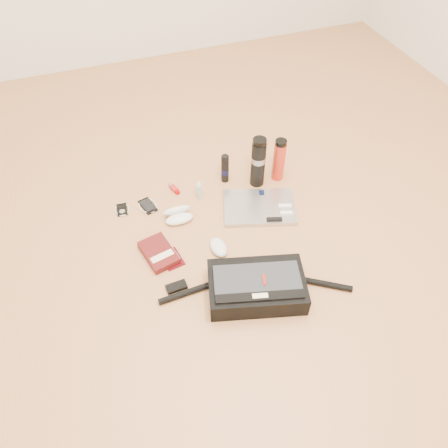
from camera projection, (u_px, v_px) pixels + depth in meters
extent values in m
plane|color=tan|center=(225.00, 250.00, 2.09)|extent=(4.00, 4.00, 0.00)
cube|color=black|center=(257.00, 287.00, 1.89)|extent=(0.47, 0.36, 0.10)
cube|color=#282A2F|center=(258.00, 281.00, 1.84)|extent=(0.40, 0.27, 0.01)
cube|color=black|center=(260.00, 297.00, 1.79)|extent=(0.37, 0.14, 0.01)
cube|color=#F3E9BC|center=(260.00, 296.00, 1.79)|extent=(0.07, 0.04, 0.01)
cube|color=#9E1608|center=(264.00, 280.00, 1.84)|extent=(0.03, 0.06, 0.02)
cylinder|color=black|center=(187.00, 293.00, 1.91)|extent=(0.26, 0.04, 0.03)
cylinder|color=black|center=(323.00, 283.00, 1.95)|extent=(0.23, 0.16, 0.03)
cube|color=black|center=(176.00, 287.00, 1.94)|extent=(0.09, 0.05, 0.02)
cube|color=#ABABAD|center=(259.00, 207.00, 2.27)|extent=(0.43, 0.35, 0.02)
cube|color=black|center=(262.00, 193.00, 2.32)|extent=(0.04, 0.04, 0.00)
cube|color=white|center=(285.00, 206.00, 2.25)|extent=(0.07, 0.04, 0.01)
cube|color=white|center=(286.00, 213.00, 2.22)|extent=(0.06, 0.04, 0.01)
cube|color=black|center=(274.00, 219.00, 2.19)|extent=(0.08, 0.04, 0.01)
cube|color=#4C1010|center=(159.00, 253.00, 2.06)|extent=(0.17, 0.22, 0.03)
cube|color=beige|center=(171.00, 247.00, 2.08)|extent=(0.04, 0.19, 0.03)
cube|color=#F1E7BC|center=(162.00, 256.00, 2.02)|extent=(0.11, 0.06, 0.00)
cube|color=#4A030A|center=(172.00, 259.00, 2.05)|extent=(0.11, 0.13, 0.00)
cube|color=gold|center=(171.00, 257.00, 2.06)|extent=(0.05, 0.05, 0.00)
ellipsoid|color=silver|center=(218.00, 247.00, 2.08)|extent=(0.08, 0.13, 0.04)
ellipsoid|color=white|center=(179.00, 219.00, 2.20)|extent=(0.14, 0.07, 0.04)
ellipsoid|color=white|center=(177.00, 210.00, 2.22)|extent=(0.14, 0.07, 0.08)
ellipsoid|color=black|center=(174.00, 220.00, 2.19)|extent=(0.04, 0.03, 0.01)
ellipsoid|color=black|center=(185.00, 217.00, 2.20)|extent=(0.04, 0.03, 0.01)
cylinder|color=black|center=(179.00, 218.00, 2.20)|extent=(0.02, 0.00, 0.00)
cube|color=black|center=(122.00, 210.00, 2.27)|extent=(0.06, 0.09, 0.01)
cylinder|color=#A7A7AA|center=(122.00, 211.00, 2.25)|extent=(0.03, 0.03, 0.00)
torus|color=silver|center=(122.00, 209.00, 2.27)|extent=(0.08, 0.08, 0.01)
cube|color=black|center=(148.00, 206.00, 2.28)|extent=(0.09, 0.13, 0.01)
cube|color=black|center=(148.00, 205.00, 2.28)|extent=(0.07, 0.10, 0.00)
torus|color=silver|center=(148.00, 206.00, 2.28)|extent=(0.11, 0.11, 0.01)
cube|color=#AC211C|center=(174.00, 189.00, 2.36)|extent=(0.04, 0.06, 0.02)
cube|color=#B50105|center=(178.00, 192.00, 2.34)|extent=(0.02, 0.02, 0.02)
cylinder|color=#99999B|center=(171.00, 185.00, 2.38)|extent=(0.03, 0.03, 0.02)
cylinder|color=#98B7C8|center=(199.00, 191.00, 2.30)|extent=(0.03, 0.03, 0.08)
cylinder|color=white|center=(199.00, 184.00, 2.27)|extent=(0.02, 0.02, 0.02)
cylinder|color=silver|center=(199.00, 183.00, 2.26)|extent=(0.01, 0.01, 0.01)
cylinder|color=black|center=(225.00, 169.00, 2.36)|extent=(0.05, 0.05, 0.17)
cylinder|color=black|center=(225.00, 171.00, 2.38)|extent=(0.05, 0.05, 0.03)
ellipsoid|color=black|center=(225.00, 156.00, 2.30)|extent=(0.05, 0.05, 0.02)
cylinder|color=black|center=(258.00, 164.00, 2.31)|extent=(0.08, 0.08, 0.27)
cylinder|color=#99999B|center=(258.00, 159.00, 2.29)|extent=(0.08, 0.08, 0.03)
cylinder|color=black|center=(260.00, 142.00, 2.20)|extent=(0.08, 0.08, 0.03)
cylinder|color=red|center=(279.00, 161.00, 2.36)|extent=(0.07, 0.07, 0.23)
cylinder|color=black|center=(281.00, 142.00, 2.26)|extent=(0.06, 0.06, 0.02)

